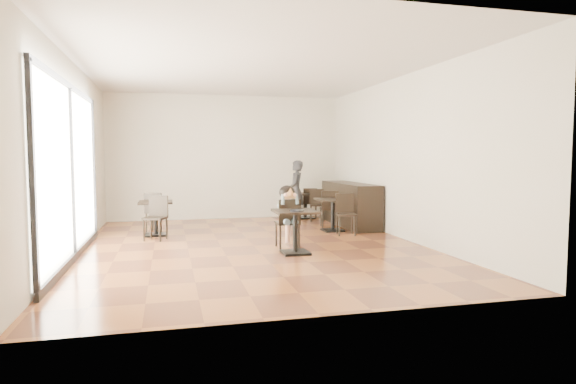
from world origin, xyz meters
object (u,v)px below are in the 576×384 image
object	(u,v)px
child	(287,217)
chair_left_a	(156,212)
cafe_table_mid	(333,215)
child_table	(295,232)
chair_back_b	(317,205)
child_chair	(287,223)
cafe_table_left	(156,218)
adult_patron	(296,191)
chair_mid_b	(346,215)
chair_left_b	(155,218)
chair_back_a	(310,203)
cafe_table_back	(306,206)
chair_mid_a	(329,209)

from	to	relation	value
child	chair_left_a	size ratio (longest dim) A/B	1.30
child	cafe_table_mid	size ratio (longest dim) A/B	1.56
child_table	chair_back_b	distance (m)	4.09
child_chair	cafe_table_left	world-z (taller)	child_chair
adult_patron	chair_left_a	world-z (taller)	adult_patron
child	child_chair	bearing A→B (deg)	0.00
child	chair_mid_b	world-z (taller)	child
cafe_table_left	cafe_table_mid	bearing A→B (deg)	-4.85
chair_left_b	chair_back_a	bearing A→B (deg)	54.37
cafe_table_back	child	bearing A→B (deg)	-110.75
adult_patron	cafe_table_back	world-z (taller)	adult_patron
chair_left_b	adult_patron	bearing A→B (deg)	53.76
child_table	adult_patron	bearing A→B (deg)	74.84
child_chair	chair_mid_b	xyz separation A→B (m)	(1.51, 1.05, -0.01)
cafe_table_mid	chair_mid_b	xyz separation A→B (m)	(0.10, -0.55, 0.07)
child_chair	chair_left_b	bearing A→B (deg)	-30.68
chair_mid_a	chair_back_a	size ratio (longest dim) A/B	1.07
child_table	cafe_table_mid	distance (m)	2.57
adult_patron	chair_mid_a	bearing A→B (deg)	32.49
child_table	chair_left_a	distance (m)	3.80
child_chair	cafe_table_mid	xyz separation A→B (m)	(1.41, 1.60, -0.09)
adult_patron	chair_back_a	bearing A→B (deg)	141.56
adult_patron	chair_back_a	world-z (taller)	adult_patron
chair_left_a	chair_back_b	distance (m)	3.94
child_chair	chair_mid_a	world-z (taller)	child_chair
child	adult_patron	bearing A→B (deg)	72.57
chair_left_a	chair_left_b	world-z (taller)	same
child_table	cafe_table_mid	xyz separation A→B (m)	(1.41, 2.15, -0.01)
child_table	adult_patron	distance (m)	4.19
cafe_table_mid	chair_back_a	size ratio (longest dim) A/B	0.89
chair_mid_a	cafe_table_left	bearing A→B (deg)	14.59
cafe_table_left	chair_left_b	world-z (taller)	chair_left_b
child_chair	chair_left_b	world-z (taller)	child_chair
child	cafe_table_left	bearing A→B (deg)	140.23
chair_left_b	cafe_table_left	bearing A→B (deg)	111.87
cafe_table_back	chair_mid_b	world-z (taller)	chair_mid_b
child_table	chair_mid_b	xyz separation A→B (m)	(1.51, 1.60, 0.06)
chair_mid_b	chair_left_a	distance (m)	4.07
chair_back_a	chair_back_b	xyz separation A→B (m)	(0.00, -0.60, 0.00)
chair_mid_b	chair_left_a	world-z (taller)	chair_left_a
cafe_table_back	chair_left_a	xyz separation A→B (m)	(-3.73, -1.31, 0.09)
cafe_table_back	child_chair	bearing A→B (deg)	-110.75
child	chair_mid_a	bearing A→B (deg)	54.90
child_chair	chair_left_b	distance (m)	2.68
cafe_table_back	chair_back_b	size ratio (longest dim) A/B	0.83
cafe_table_back	chair_left_b	bearing A→B (deg)	-147.14
chair_mid_a	chair_back_a	world-z (taller)	chair_mid_a
cafe_table_back	chair_back_a	xyz separation A→B (m)	(0.13, 0.05, 0.07)
chair_left_a	chair_left_b	xyz separation A→B (m)	(0.00, -1.10, 0.00)
cafe_table_back	cafe_table_left	bearing A→B (deg)	-153.50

